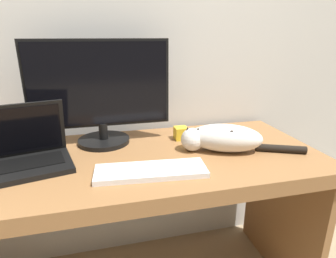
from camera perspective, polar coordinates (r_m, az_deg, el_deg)
wall_back at (r=1.45m, az=-13.18°, el=21.38°), size 6.40×0.06×2.60m
desk at (r=1.23m, az=-10.27°, el=-12.00°), size 1.72×0.66×0.74m
monitor at (r=1.27m, az=-13.59°, el=7.08°), size 0.61×0.23×0.46m
laptop at (r=1.18m, az=-26.61°, el=-4.67°), size 0.34×0.29×0.24m
external_keyboard at (r=1.02m, az=-3.48°, el=-8.45°), size 0.41×0.17×0.02m
cat at (r=1.21m, az=10.97°, el=-1.74°), size 0.51×0.25×0.12m
small_toy at (r=1.34m, az=2.62°, el=-0.84°), size 0.06×0.06×0.06m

